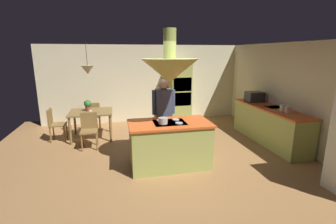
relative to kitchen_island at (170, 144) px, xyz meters
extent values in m
plane|color=#9E7042|center=(0.00, 0.20, -0.47)|extent=(8.16, 8.16, 0.00)
cube|color=beige|center=(0.00, 3.65, 0.80)|extent=(6.80, 0.10, 2.55)
cube|color=beige|center=(3.25, 0.60, 0.80)|extent=(0.10, 7.20, 2.55)
cube|color=#A8B259|center=(0.00, 0.00, -0.02)|extent=(1.59, 0.85, 0.89)
cube|color=#E05B23|center=(0.00, 0.00, 0.44)|extent=(1.65, 0.91, 0.04)
cube|color=black|center=(0.00, 0.00, 0.46)|extent=(0.64, 0.52, 0.01)
cylinder|color=#B2B2B7|center=(-0.16, -0.13, 0.47)|extent=(0.15, 0.15, 0.02)
cylinder|color=#B2B2B7|center=(0.16, -0.13, 0.47)|extent=(0.15, 0.15, 0.02)
cylinder|color=#B2B2B7|center=(-0.16, 0.13, 0.47)|extent=(0.15, 0.15, 0.02)
cylinder|color=#B2B2B7|center=(0.16, 0.13, 0.47)|extent=(0.15, 0.15, 0.02)
cube|color=#A8B259|center=(2.84, 0.80, -0.02)|extent=(0.62, 2.55, 0.89)
cube|color=#E05B23|center=(2.84, 0.80, 0.44)|extent=(0.66, 2.59, 0.04)
cube|color=#B2B2B7|center=(3.00, 0.80, 0.38)|extent=(0.48, 0.36, 0.16)
cube|color=#A8B259|center=(1.10, 3.25, 0.58)|extent=(0.66, 0.62, 2.11)
cube|color=black|center=(1.10, 2.96, 0.83)|extent=(0.60, 0.04, 0.44)
cube|color=black|center=(1.10, 2.96, 0.35)|extent=(0.60, 0.04, 0.44)
cube|color=olive|center=(-1.70, 2.10, 0.27)|extent=(1.12, 0.95, 0.04)
cylinder|color=olive|center=(-2.20, 1.69, -0.11)|extent=(0.06, 0.06, 0.72)
cylinder|color=olive|center=(-1.20, 1.69, -0.11)|extent=(0.06, 0.06, 0.72)
cylinder|color=olive|center=(-2.20, 2.51, -0.11)|extent=(0.06, 0.06, 0.72)
cylinder|color=olive|center=(-1.20, 2.51, -0.11)|extent=(0.06, 0.06, 0.72)
cylinder|color=tan|center=(-0.06, 0.72, -0.05)|extent=(0.14, 0.14, 0.85)
cylinder|color=tan|center=(0.12, 0.72, -0.05)|extent=(0.14, 0.14, 0.85)
cube|color=#3F4C66|center=(0.03, 0.72, 0.70)|extent=(0.36, 0.22, 0.65)
cylinder|color=#3F4C66|center=(-0.19, 0.72, 0.74)|extent=(0.09, 0.09, 0.56)
cylinder|color=#3F4C66|center=(0.25, 0.72, 0.74)|extent=(0.09, 0.09, 0.56)
sphere|color=tan|center=(0.03, 0.72, 1.13)|extent=(0.23, 0.23, 0.23)
cone|color=#A8B259|center=(0.00, 0.00, 1.49)|extent=(1.10, 1.10, 0.45)
cylinder|color=#A8B259|center=(0.00, 0.00, 1.99)|extent=(0.24, 0.24, 0.55)
cone|color=beige|center=(-1.70, 2.10, 1.39)|extent=(0.32, 0.32, 0.22)
cylinder|color=black|center=(-1.70, 2.10, 1.80)|extent=(0.01, 0.01, 0.60)
cube|color=olive|center=(-1.70, 1.33, -0.03)|extent=(0.40, 0.40, 0.04)
cube|color=olive|center=(-1.70, 1.51, 0.19)|extent=(0.40, 0.04, 0.42)
cylinder|color=olive|center=(-1.87, 1.16, -0.26)|extent=(0.04, 0.04, 0.43)
cylinder|color=olive|center=(-1.53, 1.16, -0.26)|extent=(0.04, 0.04, 0.43)
cylinder|color=olive|center=(-1.87, 1.50, -0.26)|extent=(0.04, 0.04, 0.43)
cylinder|color=olive|center=(-1.53, 1.50, -0.26)|extent=(0.04, 0.04, 0.43)
cube|color=olive|center=(-1.70, 2.87, -0.03)|extent=(0.40, 0.40, 0.04)
cube|color=olive|center=(-1.70, 2.69, 0.19)|extent=(0.40, 0.04, 0.42)
cylinder|color=olive|center=(-1.53, 3.04, -0.26)|extent=(0.04, 0.04, 0.43)
cylinder|color=olive|center=(-1.87, 3.04, -0.26)|extent=(0.04, 0.04, 0.43)
cylinder|color=olive|center=(-1.53, 2.70, -0.26)|extent=(0.04, 0.04, 0.43)
cylinder|color=olive|center=(-1.87, 2.70, -0.26)|extent=(0.04, 0.04, 0.43)
cube|color=olive|center=(-2.56, 2.10, -0.03)|extent=(0.40, 0.40, 0.04)
cube|color=olive|center=(-2.74, 2.10, 0.19)|extent=(0.04, 0.40, 0.42)
cylinder|color=olive|center=(-2.39, 1.93, -0.26)|extent=(0.04, 0.04, 0.43)
cylinder|color=olive|center=(-2.39, 2.27, -0.26)|extent=(0.04, 0.04, 0.43)
cylinder|color=olive|center=(-2.73, 1.93, -0.26)|extent=(0.04, 0.04, 0.43)
cylinder|color=olive|center=(-2.73, 2.27, -0.26)|extent=(0.04, 0.04, 0.43)
cylinder|color=#99382D|center=(-1.77, 2.16, 0.35)|extent=(0.14, 0.14, 0.12)
sphere|color=#2D722D|center=(-1.77, 2.16, 0.49)|extent=(0.20, 0.20, 0.20)
cylinder|color=white|center=(-1.69, 1.86, 0.33)|extent=(0.07, 0.07, 0.09)
cylinder|color=#E0B78C|center=(2.84, 0.16, 0.54)|extent=(0.14, 0.14, 0.16)
cylinder|color=silver|center=(2.84, 0.34, 0.54)|extent=(0.13, 0.13, 0.16)
cube|color=#232326|center=(2.84, 1.57, 0.60)|extent=(0.46, 0.36, 0.28)
cylinder|color=#B2B2B7|center=(-0.16, -0.13, 0.54)|extent=(0.18, 0.18, 0.12)
camera|label=1|loc=(-1.05, -4.58, 1.82)|focal=26.08mm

